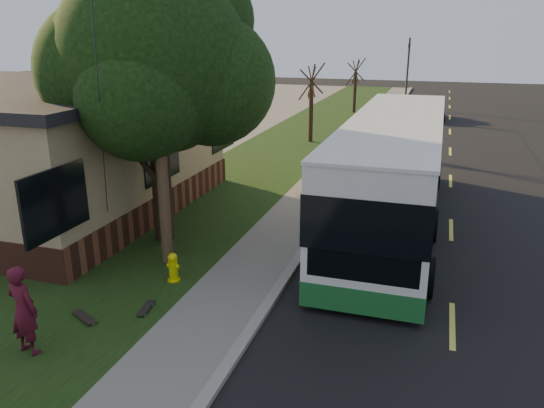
% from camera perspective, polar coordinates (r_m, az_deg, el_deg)
% --- Properties ---
extents(ground, '(120.00, 120.00, 0.00)m').
position_cam_1_polar(ground, '(12.64, 0.17, -10.10)').
color(ground, black).
rests_on(ground, ground).
extents(road, '(8.00, 80.00, 0.01)m').
position_cam_1_polar(road, '(21.49, 18.67, 1.00)').
color(road, black).
rests_on(road, ground).
extents(curb, '(0.25, 80.00, 0.12)m').
position_cam_1_polar(curb, '(21.72, 8.12, 2.12)').
color(curb, gray).
rests_on(curb, ground).
extents(sidewalk, '(2.00, 80.00, 0.08)m').
position_cam_1_polar(sidewalk, '(21.90, 5.54, 2.30)').
color(sidewalk, slate).
rests_on(sidewalk, ground).
extents(grass_verge, '(5.00, 80.00, 0.07)m').
position_cam_1_polar(grass_verge, '(22.86, -3.08, 3.01)').
color(grass_verge, black).
rests_on(grass_verge, ground).
extents(building_lot, '(15.00, 80.00, 0.04)m').
position_cam_1_polar(building_lot, '(27.92, -22.73, 4.37)').
color(building_lot, slate).
rests_on(building_lot, ground).
extents(fire_hydrant, '(0.32, 0.32, 0.74)m').
position_cam_1_polar(fire_hydrant, '(13.38, -10.58, -6.70)').
color(fire_hydrant, yellow).
rests_on(fire_hydrant, grass_verge).
extents(utility_pole, '(2.86, 3.21, 9.07)m').
position_cam_1_polar(utility_pole, '(13.46, -12.33, 11.97)').
color(utility_pole, '#473321').
rests_on(utility_pole, ground).
extents(leafy_tree, '(6.30, 6.00, 7.80)m').
position_cam_1_polar(leafy_tree, '(15.28, -12.25, 14.68)').
color(leafy_tree, black).
rests_on(leafy_tree, grass_verge).
extents(bare_tree_near, '(1.38, 1.21, 4.31)m').
position_cam_1_polar(bare_tree_near, '(29.68, 4.23, 10.66)').
color(bare_tree_near, black).
rests_on(bare_tree_near, grass_verge).
extents(bare_tree_far, '(1.38, 1.21, 4.03)m').
position_cam_1_polar(bare_tree_far, '(41.31, 8.92, 12.38)').
color(bare_tree_far, black).
rests_on(bare_tree_far, grass_verge).
extents(traffic_signal, '(0.18, 0.22, 5.50)m').
position_cam_1_polar(traffic_signal, '(44.81, 14.39, 13.97)').
color(traffic_signal, '#2D2D30').
rests_on(traffic_signal, ground).
extents(transit_bus, '(2.96, 12.82, 3.46)m').
position_cam_1_polar(transit_bus, '(17.08, 12.90, 3.66)').
color(transit_bus, silver).
rests_on(transit_bus, ground).
extents(skateboarder, '(0.72, 0.53, 1.81)m').
position_cam_1_polar(skateboarder, '(11.21, -25.19, -10.28)').
color(skateboarder, '#480E1E').
rests_on(skateboarder, grass_verge).
extents(skateboard_main, '(0.30, 0.73, 0.07)m').
position_cam_1_polar(skateboard_main, '(12.31, -13.40, -10.83)').
color(skateboard_main, black).
rests_on(skateboard_main, grass_verge).
extents(skateboard_spare, '(0.77, 0.52, 0.07)m').
position_cam_1_polar(skateboard_spare, '(12.32, -19.53, -11.40)').
color(skateboard_spare, black).
rests_on(skateboard_spare, grass_verge).
extents(dumpster, '(1.61, 1.38, 1.25)m').
position_cam_1_polar(dumpster, '(20.33, -20.21, 1.84)').
color(dumpster, black).
rests_on(dumpster, building_lot).
extents(distant_car, '(2.30, 4.50, 1.47)m').
position_cam_1_polar(distant_car, '(39.77, 16.64, 9.79)').
color(distant_car, black).
rests_on(distant_car, ground).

